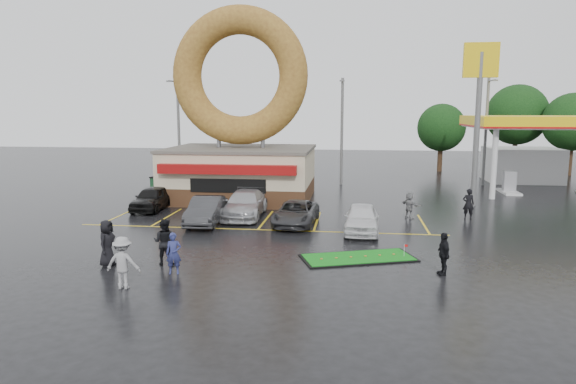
# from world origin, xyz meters

# --- Properties ---
(ground) EXTENTS (120.00, 120.00, 0.00)m
(ground) POSITION_xyz_m (0.00, 0.00, 0.00)
(ground) COLOR black
(ground) RESTS_ON ground
(donut_shop) EXTENTS (10.20, 8.70, 13.50)m
(donut_shop) POSITION_xyz_m (-3.00, 12.97, 4.46)
(donut_shop) COLOR #472B19
(donut_shop) RESTS_ON ground
(gas_station) EXTENTS (12.30, 13.65, 5.90)m
(gas_station) POSITION_xyz_m (20.00, 20.94, 3.70)
(gas_station) COLOR silver
(gas_station) RESTS_ON ground
(shell_sign) EXTENTS (2.20, 0.36, 10.60)m
(shell_sign) POSITION_xyz_m (13.00, 12.00, 7.38)
(shell_sign) COLOR slate
(shell_sign) RESTS_ON ground
(streetlight_left) EXTENTS (0.40, 2.21, 9.00)m
(streetlight_left) POSITION_xyz_m (-10.00, 19.92, 4.78)
(streetlight_left) COLOR slate
(streetlight_left) RESTS_ON ground
(streetlight_mid) EXTENTS (0.40, 2.21, 9.00)m
(streetlight_mid) POSITION_xyz_m (4.00, 20.92, 4.78)
(streetlight_mid) COLOR slate
(streetlight_mid) RESTS_ON ground
(streetlight_right) EXTENTS (0.40, 2.21, 9.00)m
(streetlight_right) POSITION_xyz_m (16.00, 21.92, 4.78)
(streetlight_right) COLOR slate
(streetlight_right) RESTS_ON ground
(tree_far_a) EXTENTS (5.60, 5.60, 8.00)m
(tree_far_a) POSITION_xyz_m (26.00, 30.00, 5.18)
(tree_far_a) COLOR #332114
(tree_far_a) RESTS_ON ground
(tree_far_c) EXTENTS (6.30, 6.30, 9.00)m
(tree_far_c) POSITION_xyz_m (22.00, 34.00, 5.84)
(tree_far_c) COLOR #332114
(tree_far_c) RESTS_ON ground
(tree_far_d) EXTENTS (4.90, 4.90, 7.00)m
(tree_far_d) POSITION_xyz_m (14.00, 32.00, 4.53)
(tree_far_d) COLOR #332114
(tree_far_d) RESTS_ON ground
(car_black) EXTENTS (1.91, 4.44, 1.49)m
(car_black) POSITION_xyz_m (-7.76, 8.00, 0.75)
(car_black) COLOR black
(car_black) RESTS_ON ground
(car_dgrey) EXTENTS (1.86, 4.69, 1.52)m
(car_dgrey) POSITION_xyz_m (-3.14, 4.45, 0.76)
(car_dgrey) COLOR #303133
(car_dgrey) RESTS_ON ground
(car_silver) EXTENTS (2.31, 5.43, 1.56)m
(car_silver) POSITION_xyz_m (-1.38, 6.60, 0.78)
(car_silver) COLOR #AEAFB4
(car_silver) RESTS_ON ground
(car_grey) EXTENTS (2.45, 4.82, 1.31)m
(car_grey) POSITION_xyz_m (1.88, 4.92, 0.65)
(car_grey) COLOR #323235
(car_grey) RESTS_ON ground
(car_white) EXTENTS (1.89, 4.42, 1.49)m
(car_white) POSITION_xyz_m (5.50, 3.50, 0.74)
(car_white) COLOR silver
(car_white) RESTS_ON ground
(person_blue) EXTENTS (0.67, 0.52, 1.64)m
(person_blue) POSITION_xyz_m (-1.88, -4.35, 0.82)
(person_blue) COLOR navy
(person_blue) RESTS_ON ground
(person_blackjkt) EXTENTS (0.96, 0.76, 1.93)m
(person_blackjkt) POSITION_xyz_m (-2.67, -3.24, 0.97)
(person_blackjkt) COLOR black
(person_blackjkt) RESTS_ON ground
(person_hoodie) EXTENTS (1.24, 0.73, 1.90)m
(person_hoodie) POSITION_xyz_m (-3.10, -6.19, 0.95)
(person_hoodie) COLOR gray
(person_hoodie) RESTS_ON ground
(person_bystander) EXTENTS (0.68, 0.98, 1.93)m
(person_bystander) POSITION_xyz_m (-4.91, -3.76, 0.97)
(person_bystander) COLOR black
(person_bystander) RESTS_ON ground
(person_cameraman) EXTENTS (0.60, 1.05, 1.68)m
(person_cameraman) POSITION_xyz_m (8.55, -3.15, 0.84)
(person_cameraman) COLOR black
(person_cameraman) RESTS_ON ground
(person_walker_near) EXTENTS (1.26, 1.44, 1.57)m
(person_walker_near) POSITION_xyz_m (8.36, 7.43, 0.79)
(person_walker_near) COLOR gray
(person_walker_near) RESTS_ON ground
(person_walker_far) EXTENTS (0.67, 0.45, 1.81)m
(person_walker_far) POSITION_xyz_m (11.76, 7.64, 0.90)
(person_walker_far) COLOR black
(person_walker_far) RESTS_ON ground
(dumpster) EXTENTS (1.90, 1.36, 1.30)m
(dumpster) POSITION_xyz_m (-9.14, 13.97, 0.65)
(dumpster) COLOR #184023
(dumpster) RESTS_ON ground
(putting_green) EXTENTS (5.25, 3.58, 0.60)m
(putting_green) POSITION_xyz_m (5.30, -1.37, 0.04)
(putting_green) COLOR black
(putting_green) RESTS_ON ground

